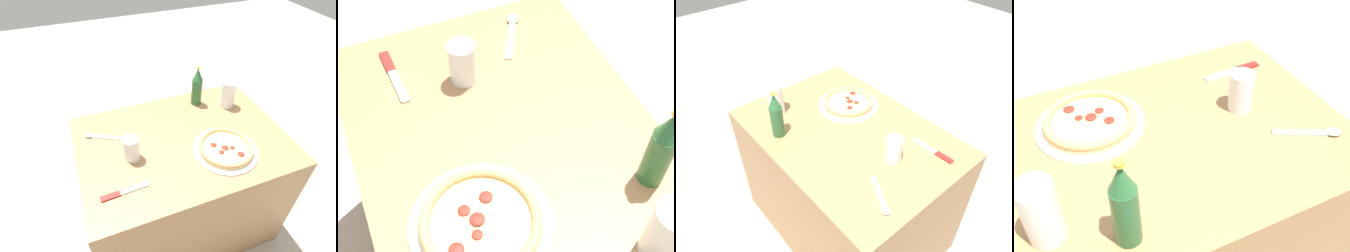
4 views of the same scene
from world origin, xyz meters
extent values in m
plane|color=#A89E8E|center=(0.00, 0.00, 0.00)|extent=(8.00, 8.00, 0.00)
cube|color=#997047|center=(0.00, 0.00, 0.36)|extent=(1.02, 0.72, 0.73)
cylinder|color=white|center=(0.16, -0.14, 0.73)|extent=(0.31, 0.31, 0.01)
cylinder|color=#DBB775|center=(0.16, -0.14, 0.74)|extent=(0.26, 0.26, 0.01)
cylinder|color=#E5C170|center=(0.16, -0.14, 0.75)|extent=(0.22, 0.22, 0.00)
torus|color=tan|center=(0.16, -0.14, 0.75)|extent=(0.26, 0.26, 0.02)
ellipsoid|color=maroon|center=(0.15, -0.15, 0.75)|extent=(0.03, 0.03, 0.01)
ellipsoid|color=maroon|center=(0.20, -0.21, 0.75)|extent=(0.03, 0.03, 0.01)
ellipsoid|color=maroon|center=(0.18, -0.16, 0.75)|extent=(0.02, 0.02, 0.01)
ellipsoid|color=maroon|center=(0.11, -0.11, 0.75)|extent=(0.03, 0.03, 0.01)
ellipsoid|color=maroon|center=(0.12, -0.17, 0.75)|extent=(0.03, 0.03, 0.01)
cylinder|color=white|center=(-0.26, -0.03, 0.78)|extent=(0.07, 0.07, 0.12)
cylinder|color=silver|center=(-0.26, -0.03, 0.77)|extent=(0.06, 0.06, 0.09)
cylinder|color=white|center=(0.35, 0.17, 0.80)|extent=(0.08, 0.08, 0.16)
cylinder|color=#F4A323|center=(0.35, 0.17, 0.77)|extent=(0.07, 0.07, 0.09)
cylinder|color=#286033|center=(0.19, 0.25, 0.80)|extent=(0.06, 0.06, 0.16)
cone|color=#286033|center=(0.19, 0.25, 0.91)|extent=(0.06, 0.06, 0.07)
cylinder|color=gold|center=(0.19, 0.25, 0.95)|extent=(0.02, 0.02, 0.01)
cube|color=maroon|center=(-0.40, -0.20, 0.73)|extent=(0.08, 0.03, 0.01)
cube|color=silver|center=(-0.30, -0.20, 0.73)|extent=(0.12, 0.03, 0.01)
cube|color=silver|center=(-0.35, 0.14, 0.73)|extent=(0.15, 0.09, 0.01)
ellipsoid|color=silver|center=(-0.43, 0.19, 0.73)|extent=(0.05, 0.05, 0.02)
camera|label=1|loc=(-0.40, -0.84, 1.63)|focal=28.00mm
camera|label=2|loc=(0.59, -0.27, 1.63)|focal=50.00mm
camera|label=3|loc=(-0.88, 0.77, 1.73)|focal=35.00mm
camera|label=4|loc=(0.32, 0.78, 1.49)|focal=45.00mm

